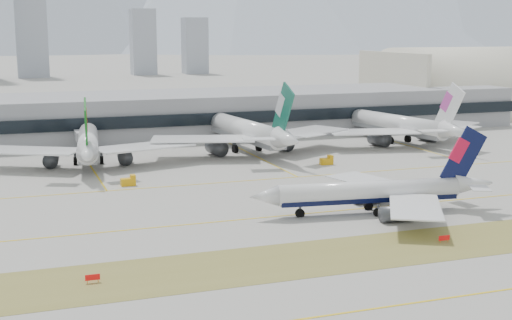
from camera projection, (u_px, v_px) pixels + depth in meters
name	position (u px, v px, depth m)	size (l,w,h in m)	color
ground	(255.00, 212.00, 148.60)	(3000.00, 3000.00, 0.00)	#98958E
apron_markings	(385.00, 304.00, 98.56)	(360.00, 122.22, 0.06)	olive
taxiing_airliner	(378.00, 192.00, 147.18)	(53.18, 45.89, 17.88)	white
widebody_eva	(88.00, 145.00, 199.30)	(59.35, 58.44, 21.29)	white
widebody_cathay	(248.00, 132.00, 219.83)	(66.10, 64.99, 23.67)	white
widebody_china_air	(402.00, 126.00, 237.56)	(61.01, 60.42, 22.07)	white
terminal	(148.00, 115.00, 253.77)	(280.00, 43.10, 15.00)	gray
hangar	(476.00, 113.00, 324.45)	(91.00, 60.00, 60.00)	beige
hold_sign_left	(93.00, 277.00, 106.59)	(2.20, 0.15, 1.35)	red
hold_sign_right	(444.00, 238.00, 126.77)	(2.20, 0.15, 1.35)	red
gse_b	(129.00, 181.00, 173.50)	(3.55, 2.00, 2.60)	#DE9D0B
gse_c	(327.00, 161.00, 200.77)	(3.55, 2.00, 2.60)	#DE9D0B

